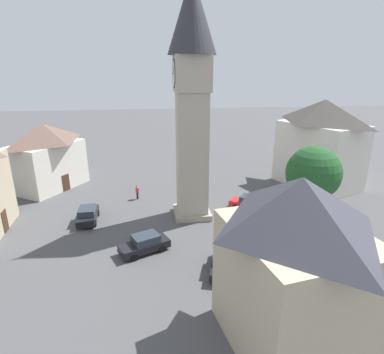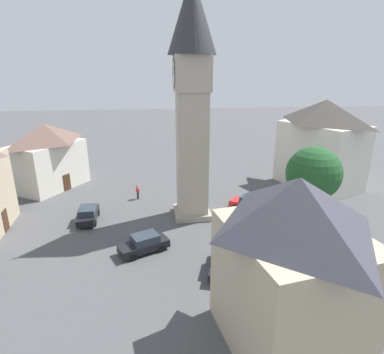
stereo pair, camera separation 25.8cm
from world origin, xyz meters
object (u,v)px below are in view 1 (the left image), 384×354
at_px(car_blue_kerb, 145,244).
at_px(tree, 313,173).
at_px(car_white_side, 224,261).
at_px(building_hall_far, 320,143).
at_px(clock_tower, 192,84).
at_px(car_red_corner, 249,203).
at_px(building_terrace_right, 293,265).
at_px(pedestrian, 137,191).
at_px(building_corner_back, 47,156).
at_px(car_silver_kerb, 88,214).

bearing_deg(car_blue_kerb, tree, -79.30).
height_order(car_white_side, building_hall_far, building_hall_far).
xyz_separation_m(clock_tower, car_white_side, (-9.93, -1.01, -12.45)).
xyz_separation_m(car_red_corner, building_terrace_right, (-17.37, 3.52, 4.17)).
relative_size(car_blue_kerb, building_terrace_right, 0.46).
xyz_separation_m(car_red_corner, tree, (-4.01, -4.68, 4.47)).
xyz_separation_m(clock_tower, car_blue_kerb, (-6.51, 4.88, -12.45)).
relative_size(car_blue_kerb, car_white_side, 1.00).
bearing_deg(pedestrian, building_corner_back, 63.71).
bearing_deg(clock_tower, building_terrace_right, -170.36).
relative_size(car_red_corner, tree, 0.55).
bearing_deg(car_silver_kerb, tree, -99.14).
xyz_separation_m(clock_tower, car_red_corner, (0.51, -6.38, -12.45)).
relative_size(pedestrian, building_terrace_right, 0.17).
relative_size(tree, building_hall_far, 0.65).
bearing_deg(building_hall_far, clock_tower, 111.65).
distance_m(car_blue_kerb, building_terrace_right, 13.58).
bearing_deg(pedestrian, car_blue_kerb, -175.62).
height_order(building_terrace_right, building_hall_far, building_hall_far).
distance_m(clock_tower, pedestrian, 14.48).
xyz_separation_m(car_silver_kerb, building_terrace_right, (-16.84, -13.40, 4.17)).
xyz_separation_m(car_blue_kerb, building_hall_far, (13.48, -22.43, 4.90)).
bearing_deg(tree, car_silver_kerb, 80.86).
xyz_separation_m(tree, building_corner_back, (14.28, 28.08, -1.01)).
distance_m(car_red_corner, building_corner_back, 25.78).
xyz_separation_m(car_red_corner, pedestrian, (4.71, 12.16, 0.25)).
bearing_deg(building_corner_back, car_silver_kerb, -149.04).
bearing_deg(car_blue_kerb, car_silver_kerb, 41.09).
bearing_deg(car_red_corner, building_hall_far, -59.97).
xyz_separation_m(pedestrian, building_corner_back, (5.55, 11.24, 3.22)).
bearing_deg(car_silver_kerb, building_terrace_right, -141.48).
height_order(car_silver_kerb, building_corner_back, building_corner_back).
bearing_deg(building_corner_back, car_blue_kerb, -144.93).
distance_m(clock_tower, car_white_side, 15.96).
relative_size(car_red_corner, pedestrian, 2.53).
bearing_deg(pedestrian, car_red_corner, -111.17).
xyz_separation_m(tree, building_hall_far, (10.47, -6.49, 0.43)).
relative_size(pedestrian, tree, 0.22).
bearing_deg(tree, building_terrace_right, 148.47).
height_order(tree, building_terrace_right, building_terrace_right).
bearing_deg(tree, building_corner_back, 63.05).
relative_size(car_silver_kerb, building_hall_far, 0.35).
relative_size(car_red_corner, building_terrace_right, 0.44).
bearing_deg(building_hall_far, building_terrace_right, 148.35).
distance_m(tree, building_terrace_right, 15.68).
xyz_separation_m(car_white_side, pedestrian, (15.15, 6.79, 0.25)).
height_order(clock_tower, car_silver_kerb, clock_tower).
height_order(car_silver_kerb, car_white_side, same).
bearing_deg(car_white_side, car_silver_kerb, 49.39).
distance_m(pedestrian, tree, 19.43).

